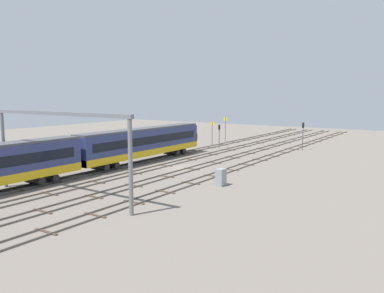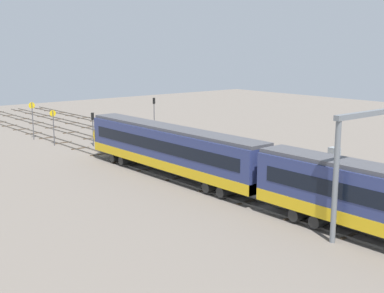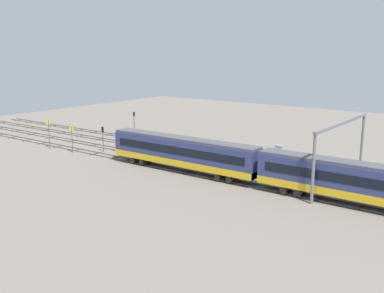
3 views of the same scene
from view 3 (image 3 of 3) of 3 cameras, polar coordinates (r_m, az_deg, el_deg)
ground_plane at (r=68.52m, az=2.82°, el=-2.12°), size 146.27×146.27×0.00m
track_near_foreground at (r=74.07m, az=5.76°, el=-1.02°), size 130.27×2.40×0.16m
track_second_near at (r=70.33m, az=3.85°, el=-1.70°), size 130.27×2.40×0.16m
track_middle at (r=66.70m, az=1.73°, el=-2.44°), size 130.27×2.40×0.16m
track_with_train at (r=63.18m, az=-0.63°, el=-3.28°), size 130.27×2.40×0.16m
train at (r=52.22m, az=20.22°, el=-4.42°), size 75.20×3.24×4.80m
overhead_gantry at (r=59.05m, az=18.62°, el=1.15°), size 0.40×18.60×8.25m
speed_sign_near_foreground at (r=81.79m, az=-17.84°, el=1.99°), size 0.14×0.86×5.11m
speed_sign_mid_trackside at (r=77.41m, az=-15.12°, el=1.34°), size 0.14×0.82×4.56m
signal_light_trackside_approach at (r=76.99m, az=-11.34°, el=1.40°), size 0.31×0.32×4.30m
signal_light_trackside_departure at (r=90.26m, az=-7.41°, el=3.33°), size 0.31×0.32×4.90m
relay_cabinet at (r=73.92m, az=11.09°, el=-0.54°), size 1.14×0.83×1.85m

